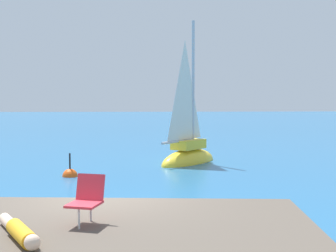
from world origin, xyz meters
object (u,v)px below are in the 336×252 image
Objects in this scene: beach_chair at (87,197)px; marker_buoy at (70,176)px; sailboat_near at (188,154)px; person_sunbather at (19,232)px.

marker_buoy is (-1.77, 9.07, -1.24)m from beach_chair.
beach_chair is (-2.87, -12.23, 0.87)m from sailboat_near.
beach_chair reaches higher than person_sunbather.
person_sunbather is 9.93m from marker_buoy.
sailboat_near reaches higher than person_sunbather.
beach_chair is (0.89, 0.78, 0.33)m from person_sunbather.
person_sunbather is 1.41× the size of marker_buoy.
sailboat_near is 6.05× the size of marker_buoy.
beach_chair is 9.32m from marker_buoy.
beach_chair is at bearing -153.29° from sailboat_near.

